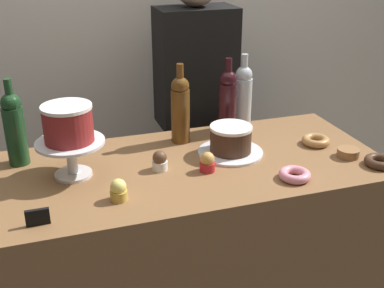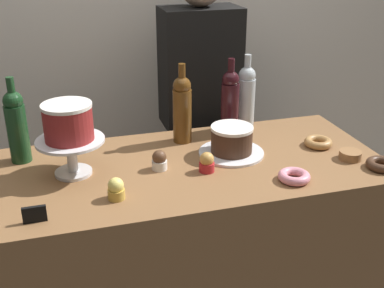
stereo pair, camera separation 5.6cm
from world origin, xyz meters
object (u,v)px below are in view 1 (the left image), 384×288
object	(u,v)px
wine_bottle_dark_red	(227,101)
price_sign_chalkboard	(38,217)
wine_bottle_clear	(243,96)
barista_figure	(195,124)
wine_bottle_green	(14,127)
donut_chocolate	(379,162)
cake_stand_pedestal	(71,152)
cupcake_chocolate	(160,161)
wine_bottle_amber	(180,108)
cupcake_lemon	(119,190)
donut_maple	(316,141)
cupcake_caramel	(207,162)
cookie_stack	(348,153)
chocolate_round_cake	(231,139)
donut_pink	(295,175)
white_layer_cake	(68,123)

from	to	relation	value
wine_bottle_dark_red	price_sign_chalkboard	size ratio (longest dim) A/B	4.65
wine_bottle_clear	barista_figure	xyz separation A→B (m)	(-0.12, 0.27, -0.22)
wine_bottle_green	donut_chocolate	xyz separation A→B (m)	(1.26, -0.43, -0.13)
cake_stand_pedestal	cupcake_chocolate	bearing A→B (deg)	-9.10
cupcake_chocolate	wine_bottle_amber	bearing A→B (deg)	56.99
cupcake_lemon	donut_maple	size ratio (longest dim) A/B	0.66
cupcake_caramel	cookie_stack	size ratio (longest dim) A/B	0.88
barista_figure	wine_bottle_amber	bearing A→B (deg)	-117.46
wine_bottle_green	donut_maple	world-z (taller)	wine_bottle_green
chocolate_round_cake	price_sign_chalkboard	bearing A→B (deg)	-158.26
cookie_stack	wine_bottle_dark_red	bearing A→B (deg)	133.75
wine_bottle_clear	donut_chocolate	xyz separation A→B (m)	(0.33, -0.51, -0.13)
cookie_stack	donut_chocolate	bearing A→B (deg)	-56.88
cupcake_chocolate	donut_chocolate	distance (m)	0.81
wine_bottle_clear	cupcake_caramel	xyz separation A→B (m)	(-0.29, -0.36, -0.11)
donut_pink	wine_bottle_clear	bearing A→B (deg)	87.62
cake_stand_pedestal	cupcake_lemon	xyz separation A→B (m)	(0.12, -0.22, -0.06)
chocolate_round_cake	cookie_stack	bearing A→B (deg)	-22.01
cake_stand_pedestal	wine_bottle_dark_red	bearing A→B (deg)	17.01
wine_bottle_green	wine_bottle_clear	size ratio (longest dim) A/B	1.00
cupcake_lemon	donut_pink	xyz separation A→B (m)	(0.61, -0.05, -0.02)
wine_bottle_dark_red	cupcake_lemon	world-z (taller)	wine_bottle_dark_red
wine_bottle_dark_red	donut_maple	bearing A→B (deg)	-37.16
wine_bottle_amber	cookie_stack	distance (m)	0.68
wine_bottle_green	donut_pink	distance (m)	1.02
donut_pink	barista_figure	world-z (taller)	barista_figure
cupcake_caramel	donut_chocolate	world-z (taller)	cupcake_caramel
cupcake_lemon	price_sign_chalkboard	bearing A→B (deg)	-164.48
cupcake_chocolate	donut_pink	bearing A→B (deg)	-26.69
donut_pink	wine_bottle_dark_red	bearing A→B (deg)	98.36
donut_chocolate	price_sign_chalkboard	world-z (taller)	price_sign_chalkboard
cupcake_lemon	donut_pink	distance (m)	0.61
cake_stand_pedestal	wine_bottle_green	world-z (taller)	wine_bottle_green
wine_bottle_dark_red	price_sign_chalkboard	distance (m)	0.94
wine_bottle_amber	cupcake_lemon	distance (m)	0.52
chocolate_round_cake	donut_chocolate	distance (m)	0.56
wine_bottle_clear	cookie_stack	size ratio (longest dim) A/B	3.87
cupcake_chocolate	barista_figure	size ratio (longest dim) A/B	0.05
wine_bottle_dark_red	donut_chocolate	bearing A→B (deg)	-48.27
cupcake_lemon	cupcake_chocolate	world-z (taller)	same
white_layer_cake	cupcake_caramel	bearing A→B (deg)	-13.63
cake_stand_pedestal	cupcake_lemon	size ratio (longest dim) A/B	3.22
white_layer_cake	wine_bottle_clear	bearing A→B (deg)	18.16
cupcake_caramel	barista_figure	distance (m)	0.66
wine_bottle_green	cookie_stack	distance (m)	1.25
cupcake_lemon	cupcake_caramel	bearing A→B (deg)	17.24
wine_bottle_dark_red	donut_pink	xyz separation A→B (m)	(0.07, -0.47, -0.13)
wine_bottle_green	donut_chocolate	size ratio (longest dim) A/B	2.91
donut_maple	cookie_stack	xyz separation A→B (m)	(0.06, -0.14, 0.00)
wine_bottle_clear	cupcake_caramel	size ratio (longest dim) A/B	4.38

